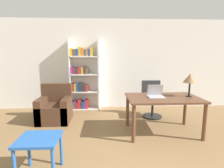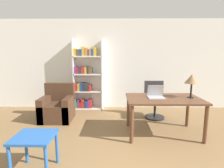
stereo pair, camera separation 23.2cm
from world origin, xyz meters
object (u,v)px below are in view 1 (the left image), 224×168
desk (163,102)px  bookshelf (82,78)px  armchair (55,109)px  side_table_blue (39,145)px  table_lamp (190,79)px  laptop (156,94)px  office_chair (152,100)px

desk → bookshelf: bearing=136.9°
armchair → side_table_blue: bearing=-80.5°
table_lamp → armchair: table_lamp is taller
armchair → bookshelf: size_ratio=0.43×
side_table_blue → table_lamp: bearing=25.3°
laptop → office_chair: bearing=77.7°
desk → laptop: (-0.16, 0.02, 0.16)m
desk → bookshelf: 2.57m
laptop → side_table_blue: 2.35m
desk → table_lamp: bearing=1.8°
side_table_blue → armchair: (-0.34, 2.04, -0.14)m
desk → armchair: (-2.45, 0.80, -0.37)m
desk → armchair: size_ratio=1.63×
laptop → table_lamp: (0.71, -0.00, 0.32)m
desk → laptop: bearing=172.3°
laptop → table_lamp: size_ratio=0.67×
desk → bookshelf: bookshelf is taller
table_lamp → bookshelf: 2.97m
desk → office_chair: size_ratio=1.55×
table_lamp → side_table_blue: 3.03m
laptop → bookshelf: 2.43m
desk → office_chair: bearing=86.7°
desk → armchair: 2.60m
side_table_blue → armchair: 2.07m
laptop → bookshelf: bearing=134.7°
laptop → armchair: 2.48m
office_chair → armchair: size_ratio=1.05×
laptop → table_lamp: table_lamp is taller
office_chair → armchair: bearing=-175.3°
side_table_blue → armchair: size_ratio=0.59×
armchair → laptop: bearing=-18.8°
table_lamp → office_chair: table_lamp is taller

